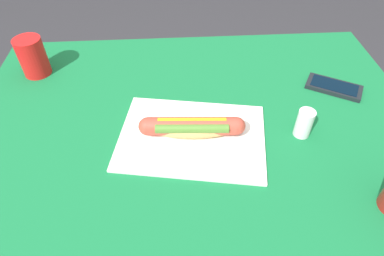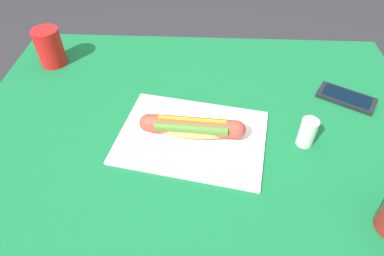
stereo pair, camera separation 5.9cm
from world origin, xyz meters
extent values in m
cylinder|color=brown|center=(-0.42, -0.27, 0.37)|extent=(0.07, 0.07, 0.74)
cylinder|color=brown|center=(0.42, -0.27, 0.37)|extent=(0.07, 0.07, 0.74)
cube|color=brown|center=(0.00, 0.00, 0.76)|extent=(1.00, 0.70, 0.03)
cube|color=#146B38|center=(0.00, 0.00, 0.78)|extent=(1.06, 0.76, 0.00)
cube|color=white|center=(0.01, 0.06, 0.78)|extent=(0.35, 0.28, 0.01)
ellipsoid|color=tan|center=(0.01, 0.06, 0.81)|extent=(0.18, 0.06, 0.05)
cylinder|color=#B24233|center=(0.01, 0.06, 0.81)|extent=(0.19, 0.05, 0.04)
sphere|color=#B24233|center=(0.11, 0.05, 0.81)|extent=(0.04, 0.04, 0.04)
sphere|color=#B24233|center=(-0.08, 0.06, 0.81)|extent=(0.04, 0.04, 0.04)
cube|color=yellow|center=(0.01, 0.06, 0.83)|extent=(0.15, 0.02, 0.00)
cylinder|color=#4C7A2D|center=(0.01, 0.07, 0.82)|extent=(0.16, 0.03, 0.02)
cube|color=black|center=(-0.37, -0.09, 0.78)|extent=(0.15, 0.12, 0.01)
cube|color=black|center=(-0.37, -0.09, 0.79)|extent=(0.12, 0.10, 0.00)
cylinder|color=red|center=(0.42, -0.22, 0.83)|extent=(0.07, 0.07, 0.10)
cylinder|color=silver|center=(-0.23, 0.06, 0.81)|extent=(0.04, 0.04, 0.07)
camera|label=1|loc=(0.05, 0.57, 1.31)|focal=31.15mm
camera|label=2|loc=(-0.01, 0.57, 1.31)|focal=31.15mm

